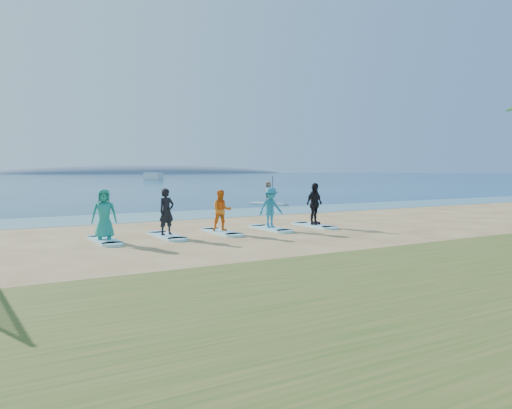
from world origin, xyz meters
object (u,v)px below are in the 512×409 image
paddleboarder (268,192)px  student_4 (314,204)px  student_3 (271,207)px  surfboard_4 (314,225)px  surfboard_0 (105,240)px  student_2 (222,210)px  paddleboard (268,204)px  student_0 (104,214)px  surfboard_1 (167,236)px  surfboard_2 (222,232)px  surfboard_3 (271,229)px  boat_offshore_b (153,180)px  student_1 (167,212)px

paddleboarder → student_4: size_ratio=0.84×
student_3 → surfboard_4: (2.21, 0.00, -0.85)m
surfboard_0 → student_4: (8.82, 0.00, 0.93)m
student_2 → paddleboard: bearing=69.4°
paddleboarder → surfboard_4: bearing=158.0°
student_0 → surfboard_1: bearing=14.4°
surfboard_2 → surfboard_4: size_ratio=1.00×
surfboard_4 → paddleboard: bearing=66.4°
surfboard_3 → surfboard_1: bearing=180.0°
surfboard_2 → surfboard_3: 2.21m
paddleboarder → surfboard_4: 13.44m
student_0 → surfboard_1: 2.38m
paddleboard → surfboard_2: (-9.79, -12.29, -0.01)m
paddleboarder → surfboard_2: size_ratio=0.67×
paddleboarder → surfboard_2: bearing=143.1°
paddleboarder → surfboard_0: 18.80m
paddleboard → student_2: (-9.79, -12.29, 0.81)m
surfboard_2 → surfboard_3: same height
student_3 → paddleboard: bearing=59.0°
surfboard_1 → surfboard_2: (2.21, 0.00, 0.00)m
boat_offshore_b → student_1: bearing=-131.9°
student_2 → surfboard_2: bearing=0.0°
surfboard_1 → student_4: bearing=0.0°
boat_offshore_b → surfboard_1: boat_offshore_b is taller
paddleboard → student_0: 18.80m
student_1 → student_4: student_4 is taller
student_3 → paddleboarder: bearing=59.0°
student_1 → student_4: bearing=-14.9°
surfboard_1 → student_3: student_3 is taller
student_3 → surfboard_4: student_3 is taller
boat_offshore_b → student_3: bearing=-129.6°
student_0 → student_1: bearing=14.4°
student_2 → surfboard_3: bearing=17.9°
paddleboarder → student_0: student_0 is taller
student_3 → student_4: (2.21, 0.00, 0.08)m
student_1 → surfboard_2: bearing=-14.9°
paddleboard → surfboard_2: size_ratio=1.36×
student_0 → student_4: bearing=14.4°
paddleboarder → student_0: (-14.20, -12.29, 0.08)m
paddleboard → student_3: size_ratio=1.85×
paddleboard → surfboard_3: size_ratio=1.36×
surfboard_2 → student_3: bearing=0.0°
surfboard_4 → paddleboarder: bearing=66.4°
surfboard_1 → student_2: 2.36m
paddleboarder → surfboard_1: (-11.99, -12.29, -0.81)m
paddleboard → student_1: size_ratio=1.80×
student_2 → surfboard_4: 4.49m
paddleboard → surfboard_1: paddleboard is taller
student_3 → student_4: 2.21m
surfboard_3 → surfboard_4: size_ratio=1.00×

